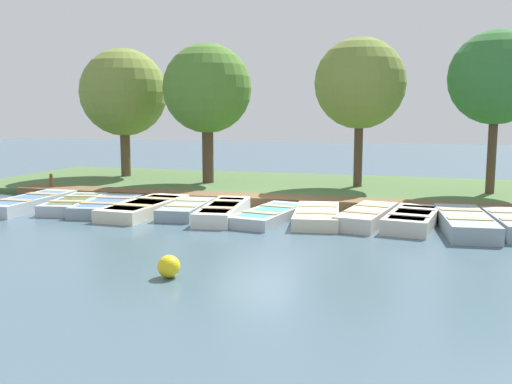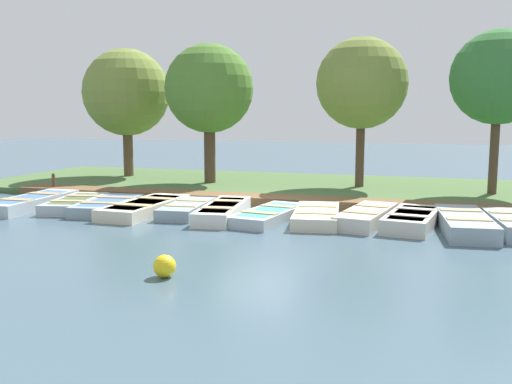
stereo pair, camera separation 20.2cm
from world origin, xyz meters
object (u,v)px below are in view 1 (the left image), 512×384
Objects in this scene: rowboat_8 at (367,216)px; mooring_post_near at (51,184)px; rowboat_6 at (270,215)px; rowboat_10 at (465,222)px; rowboat_2 at (108,206)px; park_tree_right at (496,78)px; rowboat_0 at (30,202)px; rowboat_9 at (413,219)px; park_tree_center at (360,84)px; buoy at (169,266)px; park_tree_left at (207,89)px; rowboat_4 at (187,209)px; rowboat_3 at (145,207)px; rowboat_5 at (223,211)px; rowboat_7 at (317,215)px; park_tree_far_left at (124,93)px; rowboat_1 at (74,204)px.

rowboat_8 is 11.53m from mooring_post_near.
rowboat_10 is (-0.05, 5.01, 0.06)m from rowboat_6.
rowboat_2 is 13.15m from park_tree_right.
rowboat_0 is 1.16× the size of rowboat_2.
rowboat_9 reaches higher than rowboat_8.
buoy is at bearing -9.21° from park_tree_center.
park_tree_right is at bearing 142.20° from rowboat_6.
rowboat_0 is 0.65× the size of park_tree_left.
mooring_post_near is 0.14× the size of park_tree_center.
rowboat_6 is (0.17, 2.52, -0.02)m from rowboat_4.
rowboat_3 is 3.77m from rowboat_6.
rowboat_5 reaches higher than rowboat_7.
mooring_post_near is at bearing -69.47° from park_tree_center.
rowboat_9 is 1.26m from rowboat_10.
rowboat_10 is 0.63× the size of park_tree_left.
rowboat_8 reaches higher than rowboat_7.
rowboat_9 is (-0.03, 2.49, 0.03)m from rowboat_7.
park_tree_far_left is at bearing -93.94° from park_tree_center.
rowboat_7 is at bearing 165.00° from buoy.
rowboat_2 is at bearing -97.03° from rowboat_5.
rowboat_0 is at bearing -90.52° from rowboat_4.
rowboat_6 is 1.09× the size of rowboat_9.
rowboat_7 is 0.88× the size of rowboat_10.
park_tree_right is at bearing 150.69° from buoy.
rowboat_6 is 7.59m from park_tree_center.
park_tree_center is (-6.03, -0.94, 3.75)m from rowboat_8.
park_tree_right reaches higher than rowboat_10.
rowboat_2 is 1.01× the size of rowboat_7.
rowboat_4 is 0.48× the size of park_tree_right.
rowboat_8 reaches higher than rowboat_6.
rowboat_0 is at bearing -54.47° from park_tree_center.
rowboat_4 is 0.48× the size of park_tree_center.
rowboat_0 is 15.47m from park_tree_right.
rowboat_1 is at bearing -89.96° from rowboat_3.
rowboat_9 is at bearing -23.27° from park_tree_right.
rowboat_0 is at bearing -94.77° from rowboat_10.
rowboat_9 is (-0.18, 5.11, 0.01)m from rowboat_5.
park_tree_center is at bearing -157.96° from rowboat_10.
park_tree_right is (-5.71, 12.35, 3.87)m from rowboat_1.
rowboat_6 is 11.48m from park_tree_far_left.
rowboat_4 is 6.64m from mooring_post_near.
rowboat_1 is 1.17m from rowboat_2.
rowboat_7 is at bearing 77.04° from mooring_post_near.
rowboat_0 is 5.07m from rowboat_4.
rowboat_3 is 2.41m from rowboat_5.
park_tree_left is at bearing -84.99° from park_tree_center.
rowboat_5 reaches higher than rowboat_2.
rowboat_7 is at bearing 83.45° from rowboat_2.
rowboat_8 is at bearing 80.33° from rowboat_1.
rowboat_2 is 0.87× the size of rowboat_3.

